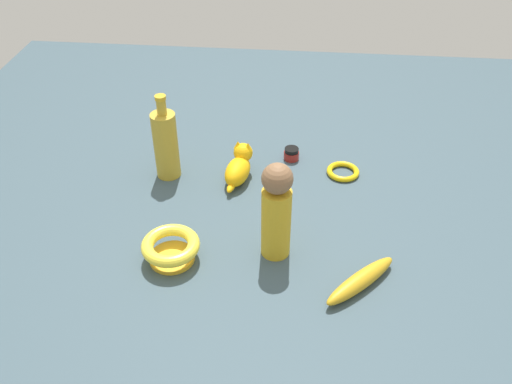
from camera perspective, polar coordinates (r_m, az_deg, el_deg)
The scene contains 8 objects.
ground at distance 1.33m, azimuth 0.00°, elevation -2.48°, with size 2.00×2.00×0.00m, color #384C56.
bangle at distance 1.48m, azimuth 9.04°, elevation 2.12°, with size 0.09×0.09×0.01m, color yellow.
bowl at distance 1.21m, azimuth -8.86°, elevation -5.74°, with size 0.13×0.13×0.05m.
person_figure_adult at distance 1.16m, azimuth 2.14°, elevation -1.95°, with size 0.09×0.09×0.24m.
nail_polish_jar at distance 1.52m, azimuth 3.71°, elevation 4.00°, with size 0.04×0.04×0.03m.
bottle_tall at distance 1.43m, azimuth -9.38°, elevation 4.97°, with size 0.06×0.06×0.23m.
banana at distance 1.17m, azimuth 10.84°, elevation -9.04°, with size 0.20×0.04×0.04m, color gold.
cat_figurine at distance 1.43m, azimuth -1.79°, elevation 2.67°, with size 0.08×0.15×0.09m.
Camera 1 is at (0.10, -1.01, 0.85)m, focal length 38.42 mm.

